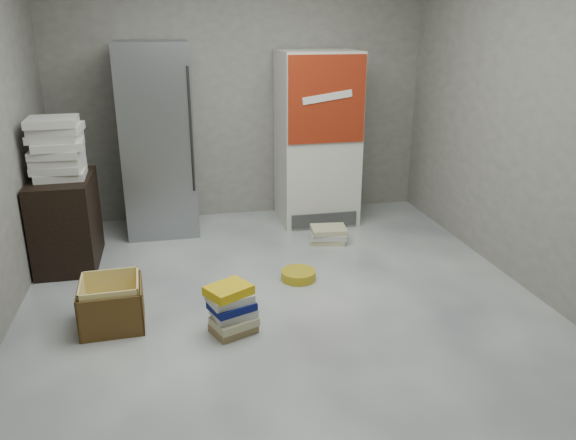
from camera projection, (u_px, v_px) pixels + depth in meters
The scene contains 10 objects.
ground at pixel (290, 318), 4.16m from camera, with size 5.00×5.00×0.00m, color silver.
room_shell at pixel (290, 67), 3.55m from camera, with size 4.04×5.04×2.82m.
steel_fridge at pixel (158, 140), 5.63m from camera, with size 0.70×0.72×1.90m.
coke_cooler at pixel (317, 138), 5.96m from camera, with size 0.80×0.73×1.80m.
wood_shelf at pixel (66, 221), 4.98m from camera, with size 0.50×0.80×0.80m, color black.
supply_box_stack at pixel (57, 148), 4.76m from camera, with size 0.45×0.45×0.52m.
phonebook_stack_main at pixel (232, 309), 3.91m from camera, with size 0.39×0.35×0.36m.
phonebook_stack_side at pixel (328, 235), 5.56m from camera, with size 0.39×0.34×0.15m.
cardboard_box at pixel (112, 307), 4.01m from camera, with size 0.45×0.45×0.35m.
bucket_lid at pixel (298, 275), 4.77m from camera, with size 0.30×0.30×0.08m, color gold.
Camera 1 is at (-0.77, -3.59, 2.07)m, focal length 35.00 mm.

